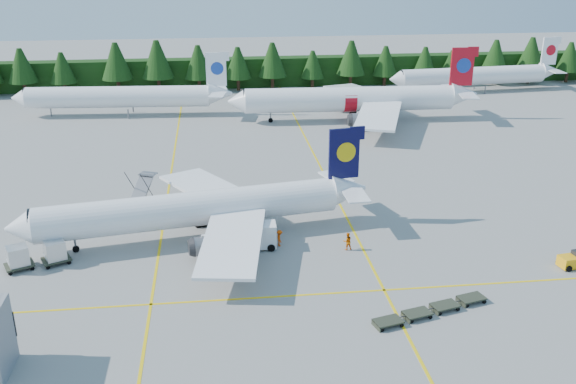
{
  "coord_description": "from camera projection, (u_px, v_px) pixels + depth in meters",
  "views": [
    {
      "loc": [
        -8.13,
        -53.65,
        28.05
      ],
      "look_at": [
        -0.57,
        9.61,
        3.5
      ],
      "focal_mm": 40.0,
      "sensor_mm": 36.0,
      "label": 1
    }
  ],
  "objects": [
    {
      "name": "airliner_far_right",
      "position": [
        468.0,
        76.0,
        130.14
      ],
      "size": [
        36.22,
        6.5,
        10.53
      ],
      "rotation": [
        0.0,
        0.0,
        0.09
      ],
      "color": "white",
      "rests_on": "ground"
    },
    {
      "name": "dolly_train",
      "position": [
        431.0,
        309.0,
        52.13
      ],
      "size": [
        10.41,
        4.57,
        0.13
      ],
      "rotation": [
        0.0,
        0.0,
        0.26
      ],
      "color": "#2F3325",
      "rests_on": "ground"
    },
    {
      "name": "treeline_hedge",
      "position": [
        250.0,
        72.0,
        135.59
      ],
      "size": [
        220.0,
        4.0,
        6.0
      ],
      "primitive_type": "cube",
      "color": "black",
      "rests_on": "ground"
    },
    {
      "name": "baggage_tug",
      "position": [
        574.0,
        260.0,
        59.62
      ],
      "size": [
        2.8,
        1.76,
        1.41
      ],
      "rotation": [
        0.0,
        0.0,
        0.14
      ],
      "color": "#F5A60D",
      "rests_on": "ground"
    },
    {
      "name": "airliner_red",
      "position": [
        345.0,
        100.0,
        108.5
      ],
      "size": [
        41.68,
        34.29,
        12.12
      ],
      "rotation": [
        0.0,
        0.0,
        -0.03
      ],
      "color": "white",
      "rests_on": "ground"
    },
    {
      "name": "taxi_stripe_a",
      "position": [
        168.0,
        193.0,
        77.68
      ],
      "size": [
        0.25,
        120.0,
        0.01
      ],
      "primitive_type": "cube",
      "color": "yellow",
      "rests_on": "ground"
    },
    {
      "name": "airstairs",
      "position": [
        134.0,
        210.0,
        70.57
      ],
      "size": [
        5.05,
        6.59,
        3.89
      ],
      "rotation": [
        0.0,
        0.0,
        -0.38
      ],
      "color": "white",
      "rests_on": "ground"
    },
    {
      "name": "service_truck",
      "position": [
        250.0,
        236.0,
        63.16
      ],
      "size": [
        5.32,
        2.07,
        2.55
      ],
      "rotation": [
        0.0,
        0.0,
        -0.02
      ],
      "color": "silver",
      "rests_on": "ground"
    },
    {
      "name": "crew_c",
      "position": [
        280.0,
        238.0,
        63.76
      ],
      "size": [
        0.53,
        0.73,
        1.69
      ],
      "primitive_type": "imported",
      "rotation": [
        0.0,
        0.0,
        1.65
      ],
      "color": "#D54204",
      "rests_on": "ground"
    },
    {
      "name": "ground",
      "position": [
        306.0,
        262.0,
        60.7
      ],
      "size": [
        320.0,
        320.0,
        0.0
      ],
      "primitive_type": "plane",
      "color": "gray",
      "rests_on": "ground"
    },
    {
      "name": "airliner_navy",
      "position": [
        185.0,
        211.0,
        64.52
      ],
      "size": [
        35.38,
        28.89,
        10.35
      ],
      "rotation": [
        0.0,
        0.0,
        0.17
      ],
      "color": "white",
      "rests_on": "ground"
    },
    {
      "name": "taxi_stripe_cross",
      "position": [
        316.0,
        294.0,
        55.14
      ],
      "size": [
        80.0,
        0.25,
        0.01
      ],
      "primitive_type": "cube",
      "color": "yellow",
      "rests_on": "ground"
    },
    {
      "name": "crew_a",
      "position": [
        220.0,
        243.0,
        62.41
      ],
      "size": [
        0.82,
        0.66,
        1.96
      ],
      "primitive_type": "imported",
      "rotation": [
        0.0,
        0.0,
        0.3
      ],
      "color": "#EE5A05",
      "rests_on": "ground"
    },
    {
      "name": "taxi_stripe_b",
      "position": [
        330.0,
        186.0,
        79.89
      ],
      "size": [
        0.25,
        120.0,
        0.01
      ],
      "primitive_type": "cube",
      "color": "yellow",
      "rests_on": "ground"
    },
    {
      "name": "crew_b",
      "position": [
        347.0,
        241.0,
        62.94
      ],
      "size": [
        0.93,
        0.75,
        1.8
      ],
      "primitive_type": "imported",
      "rotation": [
        0.0,
        0.0,
        3.23
      ],
      "color": "orange",
      "rests_on": "ground"
    },
    {
      "name": "airliner_far_left",
      "position": [
        113.0,
        97.0,
        111.83
      ],
      "size": [
        37.3,
        5.87,
        10.84
      ],
      "rotation": [
        0.0,
        0.0,
        -0.06
      ],
      "color": "white",
      "rests_on": "ground"
    },
    {
      "name": "uld_pair",
      "position": [
        37.0,
        254.0,
        59.49
      ],
      "size": [
        6.21,
        3.61,
        1.93
      ],
      "rotation": [
        0.0,
        0.0,
        0.43
      ],
      "color": "#2F3325",
      "rests_on": "ground"
    }
  ]
}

